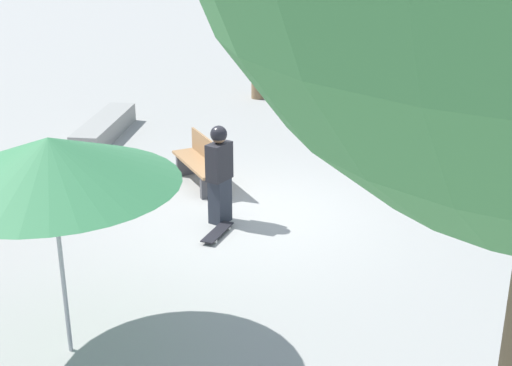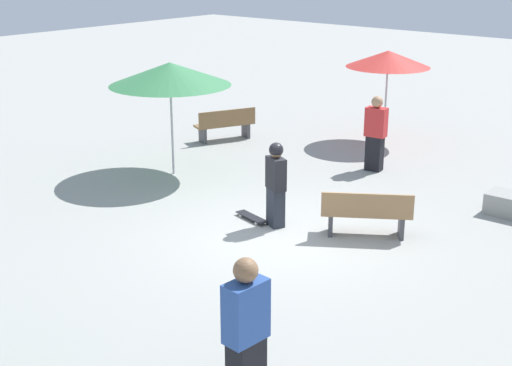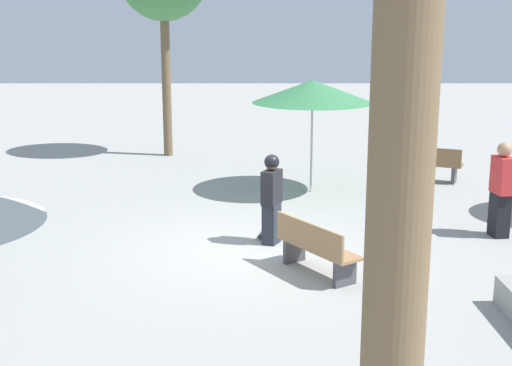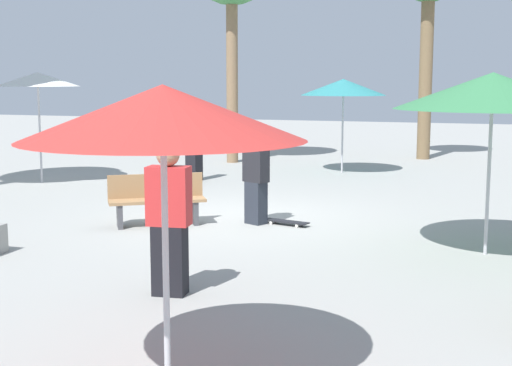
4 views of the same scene
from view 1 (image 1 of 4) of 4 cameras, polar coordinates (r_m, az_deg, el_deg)
The scene contains 8 objects.
ground_plane at distance 11.65m, azimuth -0.72°, elevation -2.51°, with size 60.00×60.00×0.00m, color #9E9E99.
skater_main at distance 11.08m, azimuth -2.94°, elevation 0.96°, with size 0.39×0.48×1.59m.
skateboard at distance 10.90m, azimuth -3.10°, elevation -3.94°, with size 0.38×0.82×0.07m.
concrete_ledge at distance 15.89m, azimuth -12.03°, elevation 4.33°, with size 0.69×2.78×0.41m.
bench_near at distance 12.77m, azimuth -4.39°, elevation 1.64°, with size 1.26×1.57×0.85m.
shade_umbrella_green at distance 7.54m, azimuth -16.15°, elevation 1.71°, with size 2.67×2.67×2.52m.
shade_umbrella_white at distance 16.78m, azimuth 11.77°, elevation 13.02°, with size 1.93×1.93×2.60m.
bystander_watching at distance 14.02m, azimuth 17.88°, elevation 4.51°, with size 0.51×0.31×1.82m.
Camera 1 is at (-1.76, 10.53, 4.67)m, focal length 50.00 mm.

